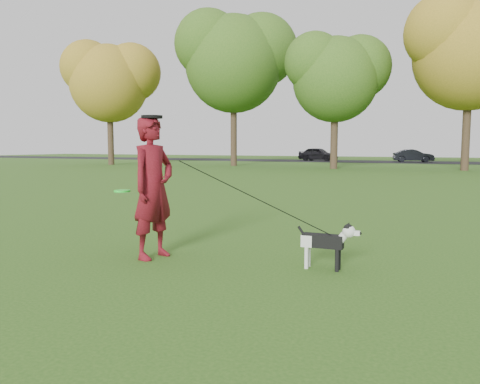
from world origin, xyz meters
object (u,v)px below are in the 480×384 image
at_px(car_left, 318,154).
at_px(car_mid, 413,156).
at_px(dog, 328,240).
at_px(man, 153,188).

height_order(car_left, car_mid, car_left).
distance_m(dog, car_left, 41.22).
xyz_separation_m(man, car_mid, (1.53, 40.36, -0.39)).
bearing_deg(dog, car_mid, 91.26).
bearing_deg(car_left, dog, -153.89).
bearing_deg(car_mid, dog, 169.37).
bearing_deg(man, car_left, 20.69).
xyz_separation_m(dog, car_left, (-9.77, 40.05, 0.30)).
distance_m(man, dog, 2.51).
height_order(dog, car_mid, car_mid).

